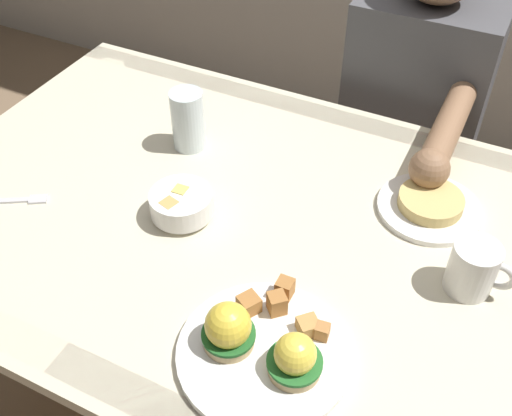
{
  "coord_description": "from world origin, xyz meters",
  "views": [
    {
      "loc": [
        0.46,
        -0.74,
        1.55
      ],
      "look_at": [
        0.09,
        0.0,
        0.78
      ],
      "focal_mm": 42.59,
      "sensor_mm": 36.0,
      "label": 1
    }
  ],
  "objects_px": {
    "fruit_bowl": "(181,205)",
    "coffee_mug": "(474,267)",
    "fork": "(13,200)",
    "water_glass_near": "(188,124)",
    "eggs_benedict_plate": "(262,345)",
    "diner_person": "(410,119)",
    "side_plate": "(430,205)",
    "dining_table": "(216,246)"
  },
  "relations": [
    {
      "from": "fruit_bowl",
      "to": "coffee_mug",
      "type": "distance_m",
      "value": 0.53
    },
    {
      "from": "fruit_bowl",
      "to": "fork",
      "type": "relative_size",
      "value": 0.84
    },
    {
      "from": "coffee_mug",
      "to": "fork",
      "type": "bearing_deg",
      "value": -168.2
    },
    {
      "from": "coffee_mug",
      "to": "water_glass_near",
      "type": "xyz_separation_m",
      "value": [
        -0.63,
        0.13,
        0.01
      ]
    },
    {
      "from": "eggs_benedict_plate",
      "to": "diner_person",
      "type": "relative_size",
      "value": 0.24
    },
    {
      "from": "diner_person",
      "to": "coffee_mug",
      "type": "bearing_deg",
      "value": -66.89
    },
    {
      "from": "eggs_benedict_plate",
      "to": "water_glass_near",
      "type": "xyz_separation_m",
      "value": [
        -0.37,
        0.41,
        0.03
      ]
    },
    {
      "from": "water_glass_near",
      "to": "diner_person",
      "type": "distance_m",
      "value": 0.61
    },
    {
      "from": "fruit_bowl",
      "to": "diner_person",
      "type": "relative_size",
      "value": 0.11
    },
    {
      "from": "side_plate",
      "to": "diner_person",
      "type": "bearing_deg",
      "value": 108.32
    },
    {
      "from": "fruit_bowl",
      "to": "water_glass_near",
      "type": "xyz_separation_m",
      "value": [
        -0.1,
        0.2,
        0.03
      ]
    },
    {
      "from": "eggs_benedict_plate",
      "to": "diner_person",
      "type": "xyz_separation_m",
      "value": [
        0.01,
        0.86,
        -0.12
      ]
    },
    {
      "from": "eggs_benedict_plate",
      "to": "coffee_mug",
      "type": "bearing_deg",
      "value": 47.24
    },
    {
      "from": "water_glass_near",
      "to": "side_plate",
      "type": "relative_size",
      "value": 0.66
    },
    {
      "from": "fork",
      "to": "side_plate",
      "type": "bearing_deg",
      "value": 24.44
    },
    {
      "from": "water_glass_near",
      "to": "side_plate",
      "type": "distance_m",
      "value": 0.52
    },
    {
      "from": "dining_table",
      "to": "coffee_mug",
      "type": "height_order",
      "value": "coffee_mug"
    },
    {
      "from": "eggs_benedict_plate",
      "to": "coffee_mug",
      "type": "height_order",
      "value": "coffee_mug"
    },
    {
      "from": "eggs_benedict_plate",
      "to": "fork",
      "type": "height_order",
      "value": "eggs_benedict_plate"
    },
    {
      "from": "eggs_benedict_plate",
      "to": "side_plate",
      "type": "height_order",
      "value": "eggs_benedict_plate"
    },
    {
      "from": "dining_table",
      "to": "coffee_mug",
      "type": "relative_size",
      "value": 10.76
    },
    {
      "from": "dining_table",
      "to": "side_plate",
      "type": "distance_m",
      "value": 0.43
    },
    {
      "from": "fork",
      "to": "diner_person",
      "type": "height_order",
      "value": "diner_person"
    },
    {
      "from": "dining_table",
      "to": "coffee_mug",
      "type": "xyz_separation_m",
      "value": [
        0.49,
        0.02,
        0.16
      ]
    },
    {
      "from": "dining_table",
      "to": "water_glass_near",
      "type": "relative_size",
      "value": 9.05
    },
    {
      "from": "water_glass_near",
      "to": "diner_person",
      "type": "xyz_separation_m",
      "value": [
        0.38,
        0.45,
        -0.15
      ]
    },
    {
      "from": "eggs_benedict_plate",
      "to": "fruit_bowl",
      "type": "distance_m",
      "value": 0.34
    },
    {
      "from": "dining_table",
      "to": "water_glass_near",
      "type": "bearing_deg",
      "value": 132.91
    },
    {
      "from": "coffee_mug",
      "to": "dining_table",
      "type": "bearing_deg",
      "value": -177.54
    },
    {
      "from": "fruit_bowl",
      "to": "water_glass_near",
      "type": "height_order",
      "value": "water_glass_near"
    },
    {
      "from": "diner_person",
      "to": "eggs_benedict_plate",
      "type": "bearing_deg",
      "value": -90.59
    },
    {
      "from": "fork",
      "to": "diner_person",
      "type": "distance_m",
      "value": 0.97
    },
    {
      "from": "fork",
      "to": "water_glass_near",
      "type": "relative_size",
      "value": 1.07
    },
    {
      "from": "fruit_bowl",
      "to": "diner_person",
      "type": "distance_m",
      "value": 0.71
    },
    {
      "from": "water_glass_near",
      "to": "diner_person",
      "type": "height_order",
      "value": "diner_person"
    },
    {
      "from": "water_glass_near",
      "to": "diner_person",
      "type": "relative_size",
      "value": 0.12
    },
    {
      "from": "side_plate",
      "to": "eggs_benedict_plate",
      "type": "bearing_deg",
      "value": -108.73
    },
    {
      "from": "water_glass_near",
      "to": "fruit_bowl",
      "type": "bearing_deg",
      "value": -62.93
    },
    {
      "from": "dining_table",
      "to": "fork",
      "type": "height_order",
      "value": "fork"
    },
    {
      "from": "coffee_mug",
      "to": "side_plate",
      "type": "xyz_separation_m",
      "value": [
        -0.11,
        0.16,
        -0.04
      ]
    },
    {
      "from": "dining_table",
      "to": "fruit_bowl",
      "type": "xyz_separation_m",
      "value": [
        -0.04,
        -0.04,
        0.14
      ]
    },
    {
      "from": "eggs_benedict_plate",
      "to": "coffee_mug",
      "type": "distance_m",
      "value": 0.38
    }
  ]
}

